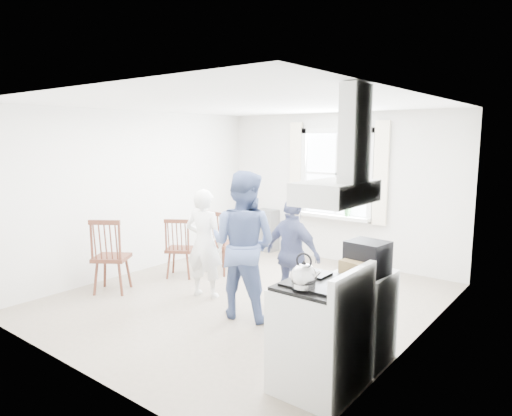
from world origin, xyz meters
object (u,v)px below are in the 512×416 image
at_px(gas_stove, 321,335).
at_px(person_right, 293,254).
at_px(person_mid, 243,244).
at_px(windsor_chair_a, 178,242).
at_px(windsor_chair_c, 108,248).
at_px(stereo_stack, 368,258).
at_px(windsor_chair_b, 218,235).
at_px(person_left, 204,243).
at_px(low_cabinet, 363,316).

bearing_deg(gas_stove, person_right, 130.88).
bearing_deg(gas_stove, person_mid, 151.32).
xyz_separation_m(windsor_chair_a, windsor_chair_c, (-0.23, -1.10, 0.08)).
height_order(gas_stove, stereo_stack, stereo_stack).
xyz_separation_m(windsor_chair_b, person_left, (0.57, -0.90, 0.12)).
bearing_deg(windsor_chair_c, gas_stove, -4.88).
bearing_deg(gas_stove, person_left, 156.36).
bearing_deg(windsor_chair_b, person_right, -17.45).
xyz_separation_m(windsor_chair_c, person_left, (1.12, 0.76, 0.09)).
bearing_deg(windsor_chair_b, stereo_stack, -22.93).
distance_m(gas_stove, windsor_chair_c, 3.57).
bearing_deg(gas_stove, stereo_stack, 79.60).
bearing_deg(person_left, gas_stove, 140.66).
bearing_deg(person_right, person_left, 22.97).
bearing_deg(person_right, windsor_chair_a, 7.61).
bearing_deg(person_mid, person_right, -134.81).
distance_m(windsor_chair_b, person_right, 1.88).
xyz_separation_m(windsor_chair_c, person_right, (2.34, 1.10, 0.06)).
distance_m(stereo_stack, windsor_chair_a, 3.56).
bearing_deg(stereo_stack, gas_stove, -100.40).
distance_m(low_cabinet, person_mid, 1.71).
bearing_deg(person_left, windsor_chair_b, -73.41).
distance_m(windsor_chair_c, person_left, 1.35).
distance_m(gas_stove, person_mid, 1.85).
relative_size(windsor_chair_a, person_left, 0.64).
distance_m(stereo_stack, windsor_chair_c, 3.71).
xyz_separation_m(stereo_stack, windsor_chair_a, (-3.45, 0.75, -0.47)).
xyz_separation_m(gas_stove, person_right, (-1.22, 1.41, 0.24)).
bearing_deg(person_left, stereo_stack, 154.95).
xyz_separation_m(windsor_chair_b, person_right, (1.79, -0.56, 0.09)).
relative_size(gas_stove, windsor_chair_c, 1.04).
distance_m(stereo_stack, person_right, 1.57).
height_order(windsor_chair_c, person_left, person_left).
height_order(windsor_chair_a, person_right, person_right).
relative_size(windsor_chair_a, windsor_chair_b, 0.93).
bearing_deg(person_mid, person_left, -24.47).
xyz_separation_m(person_mid, person_right, (0.36, 0.54, -0.18)).
bearing_deg(person_mid, windsor_chair_c, 4.68).
bearing_deg(person_mid, windsor_chair_a, -28.22).
xyz_separation_m(gas_stove, stereo_stack, (0.12, 0.65, 0.57)).
distance_m(windsor_chair_a, windsor_chair_b, 0.65).
relative_size(stereo_stack, windsor_chair_a, 0.40).
relative_size(windsor_chair_a, person_right, 0.66).
bearing_deg(low_cabinet, person_mid, 174.34).
bearing_deg(low_cabinet, windsor_chair_b, 157.59).
xyz_separation_m(stereo_stack, person_right, (-1.34, 0.76, -0.34)).
xyz_separation_m(gas_stove, windsor_chair_a, (-3.33, 1.40, 0.10)).
distance_m(windsor_chair_c, person_mid, 2.07).
relative_size(stereo_stack, person_left, 0.26).
bearing_deg(stereo_stack, windsor_chair_b, 157.07).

